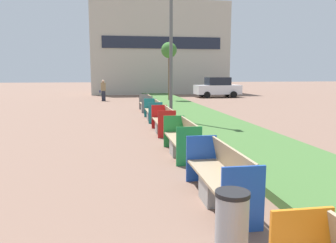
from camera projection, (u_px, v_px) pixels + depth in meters
name	position (u px, v px, depth m)	size (l,w,h in m)	color
planter_grass_strip	(245.00, 141.00, 10.27)	(2.80, 120.00, 0.18)	#426B33
building_backdrop	(159.00, 49.00, 36.15)	(14.61, 5.21, 9.72)	#B2AD9E
bench_blue_frame	(220.00, 180.00, 5.55)	(0.65, 2.26, 0.94)	#9E9B96
bench_green_frame	(182.00, 142.00, 8.76)	(0.65, 2.12, 0.94)	#9E9B96
bench_red_frame	(164.00, 123.00, 12.12)	(0.65, 2.06, 0.94)	#9E9B96
bench_teal_frame	(154.00, 112.00, 15.47)	(0.65, 2.31, 0.94)	#9E9B96
bench_grey_frame	(146.00, 105.00, 19.23)	(0.65, 2.03, 0.94)	#9E9B96
litter_bin	(232.00, 228.00, 3.70)	(0.39, 0.39, 0.87)	#9EA0A5
street_lamp_post	(171.00, 15.00, 13.63)	(0.24, 0.44, 8.39)	#56595B
sapling_tree_far	(169.00, 51.00, 24.60)	(1.18, 1.18, 4.54)	brown
pedestrian_walking	(103.00, 90.00, 26.35)	(0.53, 0.24, 1.70)	#232633
parked_car_distant	(218.00, 88.00, 30.45)	(4.29, 2.00, 1.86)	silver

